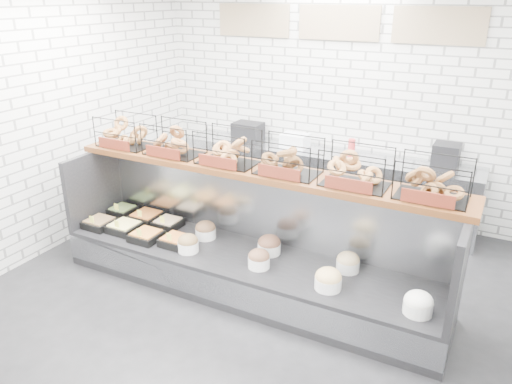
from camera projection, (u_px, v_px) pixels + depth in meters
The scene contains 5 objects.
ground at pixel (233, 304), 4.92m from camera, with size 5.50×5.50×0.00m, color black.
room_shell at pixel (261, 85), 4.65m from camera, with size 5.02×5.51×3.01m.
display_case at pixel (247, 259), 5.09m from camera, with size 4.00×0.90×1.20m.
bagel_shelf at pixel (257, 156), 4.83m from camera, with size 4.10×0.50×0.40m.
prep_counter at pixel (322, 182), 6.74m from camera, with size 4.00×0.60×1.20m.
Camera 1 is at (2.13, -3.57, 2.87)m, focal length 35.00 mm.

